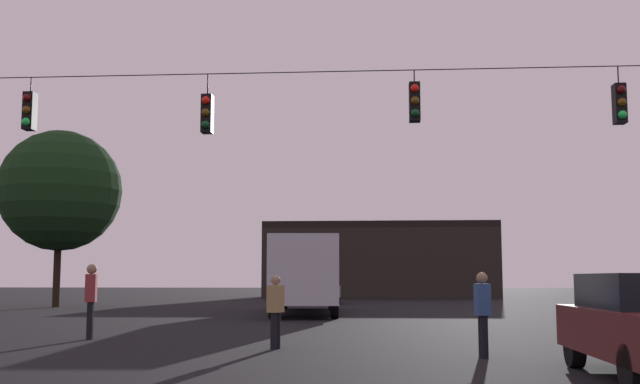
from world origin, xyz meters
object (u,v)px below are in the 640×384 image
Objects in this scene: car_far_left at (323,290)px; tree_left_silhouette at (60,191)px; city_bus at (306,268)px; pedestrian_crossing_center at (483,310)px; pedestrian_crossing_left at (91,296)px; pedestrian_crossing_right at (276,308)px.

car_far_left is 15.14m from tree_left_silhouette.
city_bus reaches higher than pedestrian_crossing_center.
tree_left_silhouette is (-13.10, -5.63, 5.09)m from car_far_left.
pedestrian_crossing_left is 1.15× the size of pedestrian_crossing_center.
pedestrian_crossing_right is (0.79, -27.08, 0.05)m from car_far_left.
pedestrian_crossing_left is at bearing 156.11° from pedestrian_crossing_right.
city_bus is 6.24× the size of pedestrian_crossing_left.
pedestrian_crossing_right is at bearing -88.32° from car_far_left.
pedestrian_crossing_left is 1.18× the size of pedestrian_crossing_right.
pedestrian_crossing_center is (4.80, -17.25, -0.99)m from city_bus.
pedestrian_crossing_right is at bearing -23.89° from pedestrian_crossing_left.
pedestrian_crossing_center reaches higher than pedestrian_crossing_right.
pedestrian_crossing_center is 0.17× the size of tree_left_silhouette.
car_far_left is 27.09m from pedestrian_crossing_right.
pedestrian_crossing_left is 21.97m from tree_left_silhouette.
city_bus is 7.38× the size of pedestrian_crossing_right.
pedestrian_crossing_center is at bearing -51.94° from tree_left_silhouette.
car_far_left is 25.29m from pedestrian_crossing_left.
city_bus is at bearing -23.26° from tree_left_silhouette.
city_bus reaches higher than car_far_left.
tree_left_silhouette is at bearing 128.06° from pedestrian_crossing_center.
pedestrian_crossing_center is 29.50m from tree_left_silhouette.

